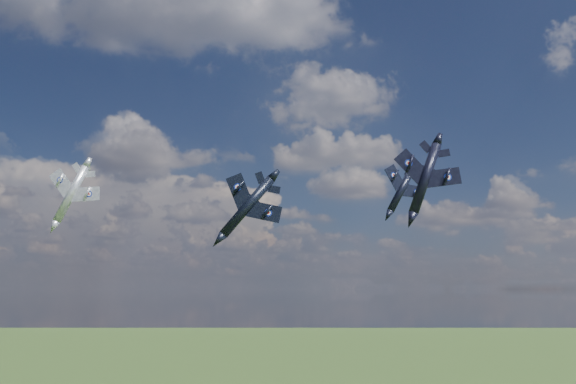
{
  "coord_description": "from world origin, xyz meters",
  "views": [
    {
      "loc": [
        -0.79,
        -79.47,
        67.67
      ],
      "look_at": [
        4.32,
        10.04,
        83.25
      ],
      "focal_mm": 35.0,
      "sensor_mm": 36.0,
      "label": 1
    }
  ],
  "objects_px": {
    "jet_right_navy": "(425,178)",
    "jet_left_silver": "(71,194)",
    "jet_high_navy": "(402,189)",
    "jet_lead_navy": "(247,207)"
  },
  "relations": [
    {
      "from": "jet_lead_navy",
      "to": "jet_right_navy",
      "type": "height_order",
      "value": "jet_right_navy"
    },
    {
      "from": "jet_lead_navy",
      "to": "jet_left_silver",
      "type": "bearing_deg",
      "value": 171.21
    },
    {
      "from": "jet_high_navy",
      "to": "jet_lead_navy",
      "type": "bearing_deg",
      "value": -160.24
    },
    {
      "from": "jet_lead_navy",
      "to": "jet_left_silver",
      "type": "xyz_separation_m",
      "value": [
        -28.55,
        6.08,
        2.77
      ]
    },
    {
      "from": "jet_right_navy",
      "to": "jet_left_silver",
      "type": "height_order",
      "value": "jet_left_silver"
    },
    {
      "from": "jet_right_navy",
      "to": "jet_left_silver",
      "type": "bearing_deg",
      "value": 166.37
    },
    {
      "from": "jet_high_navy",
      "to": "jet_left_silver",
      "type": "relative_size",
      "value": 1.09
    },
    {
      "from": "jet_lead_navy",
      "to": "jet_right_navy",
      "type": "relative_size",
      "value": 1.1
    },
    {
      "from": "jet_high_navy",
      "to": "jet_right_navy",
      "type": "bearing_deg",
      "value": -116.49
    },
    {
      "from": "jet_right_navy",
      "to": "jet_high_navy",
      "type": "xyz_separation_m",
      "value": [
        5.63,
        33.44,
        4.6
      ]
    }
  ]
}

